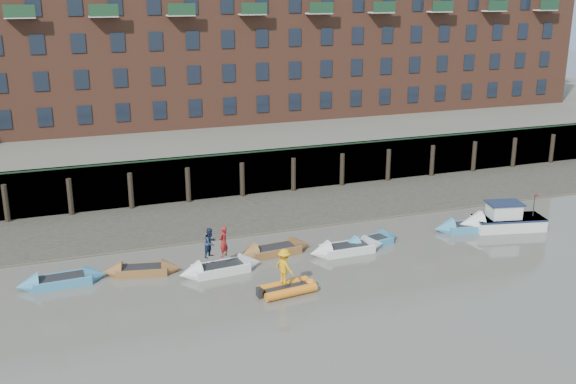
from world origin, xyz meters
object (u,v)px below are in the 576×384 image
rowboat_5 (347,249)px  rowboat_6 (370,242)px  rowboat_4 (274,250)px  rib_tender (289,288)px  motor_launch (495,221)px  person_rower_b (210,243)px  rowboat_1 (62,281)px  person_rib_crew (284,267)px  rowboat_7 (470,227)px  rowboat_3 (221,268)px  person_rower_a (223,242)px  rowboat_2 (142,270)px

rowboat_5 → rowboat_6: 1.87m
rowboat_4 → rib_tender: size_ratio=1.50×
motor_launch → rowboat_6: bearing=10.2°
person_rower_b → rib_tender: bearing=-88.8°
rowboat_1 → person_rib_crew: person_rib_crew is taller
rib_tender → motor_launch: motor_launch is taller
rowboat_7 → rowboat_5: bearing=-164.7°
rowboat_1 → person_rib_crew: size_ratio=2.46×
rowboat_1 → rowboat_4: bearing=-2.0°
rowboat_1 → motor_launch: bearing=-4.6°
motor_launch → person_rib_crew: size_ratio=3.13×
rowboat_1 → rowboat_6: bearing=-4.4°
rib_tender → person_rower_b: size_ratio=1.90×
rowboat_7 → rib_tender: (-13.86, -4.39, -0.01)m
rib_tender → rowboat_5: bearing=30.4°
rowboat_4 → rib_tender: bearing=-105.8°
rowboat_3 → person_rower_a: size_ratio=2.78×
rowboat_7 → person_rower_b: size_ratio=2.97×
rowboat_1 → rowboat_7: bearing=-3.8°
rowboat_5 → person_rower_b: (-8.11, -0.04, 1.49)m
rowboat_5 → motor_launch: (10.40, 0.22, 0.35)m
rowboat_1 → rib_tender: rowboat_1 is taller
rowboat_6 → rib_tender: rowboat_6 is taller
rowboat_2 → rowboat_7: size_ratio=0.89×
rowboat_4 → rowboat_7: size_ratio=0.96×
rowboat_2 → rowboat_7: rowboat_7 is taller
rowboat_6 → rowboat_7: (7.05, 0.02, 0.03)m
rib_tender → rowboat_1: bearing=148.6°
rowboat_2 → motor_launch: size_ratio=0.74×
person_rower_b → person_rib_crew: bearing=-90.7°
rowboat_7 → person_rower_a: bearing=-165.7°
motor_launch → rowboat_2: bearing=10.3°
rowboat_5 → person_rower_a: 7.59m
rowboat_2 → rowboat_3: 4.22m
rowboat_4 → person_rower_a: size_ratio=2.73×
rowboat_1 → rowboat_4: 11.71m
rowboat_5 → rib_tender: bearing=-143.1°
rowboat_5 → rib_tender: (-5.03, -3.80, -0.01)m
rowboat_6 → rib_tender: (-6.81, -4.37, 0.02)m
rowboat_3 → person_rower_a: 1.54m
rowboat_1 → rowboat_6: (17.54, -0.57, -0.02)m
rib_tender → person_rower_a: 4.58m
person_rib_crew → rowboat_4: bearing=-37.8°
rowboat_2 → rowboat_4: size_ratio=0.93×
rowboat_2 → rib_tender: rowboat_2 is taller
rowboat_3 → person_rib_crew: person_rib_crew is taller
rowboat_6 → rowboat_7: bearing=-10.3°
rowboat_7 → person_rower_a: size_ratio=2.85×
person_rower_a → person_rower_b: size_ratio=1.04×
rowboat_6 → rib_tender: 8.09m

